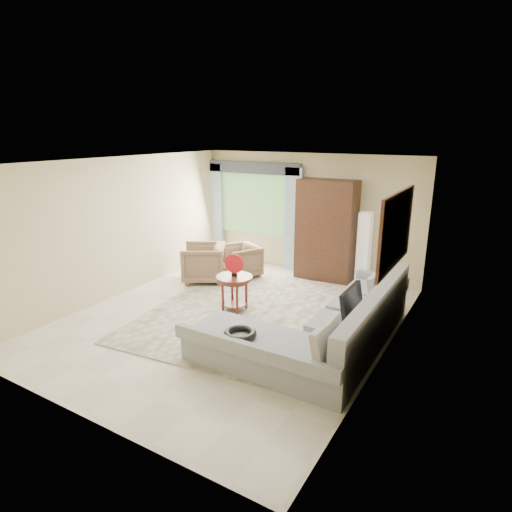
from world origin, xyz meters
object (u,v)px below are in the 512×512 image
Objects in this scene: armchair_left at (204,263)px; armoire at (326,230)px; potted_plant at (215,251)px; sectional_sofa at (329,332)px; floor_lamp at (364,249)px; armchair_right at (240,261)px; coffee_table at (235,293)px; tv_screen at (352,304)px.

armoire is at bearing 93.56° from armchair_left.
armoire is (2.75, 0.16, 0.79)m from potted_plant.
floor_lamp is at bearing 98.33° from sectional_sofa.
armchair_left is 1.13× the size of armchair_right.
armoire is (1.62, 0.82, 0.70)m from armchair_right.
potted_plant is 0.25× the size of armoire.
floor_lamp reaches higher than coffee_table.
sectional_sofa is 3.03m from floor_lamp.
coffee_table is at bearing -106.31° from armoire.
potted_plant is (-2.04, 2.25, -0.07)m from coffee_table.
tv_screen is 0.97× the size of armchair_right.
coffee_table is 2.93m from floor_lamp.
coffee_table is 1.71m from armchair_left.
armchair_left is 2.65m from armoire.
armoire reaches higher than coffee_table.
armchair_right reaches higher than potted_plant.
sectional_sofa is 4.00× the size of armchair_left.
sectional_sofa is 4.68× the size of tv_screen.
tv_screen is 0.85× the size of armchair_left.
coffee_table is (-2.21, 0.36, -0.39)m from tv_screen.
sectional_sofa reaches higher than armchair_left.
tv_screen reaches higher than sectional_sofa.
potted_plant is at bearing 148.44° from tv_screen.
sectional_sofa is 3.53m from armchair_right.
coffee_table is at bearing 24.65° from armchair_left.
armchair_left is at bearing -63.72° from potted_plant.
armchair_right is (-3.12, 1.95, -0.37)m from tv_screen.
floor_lamp is at bearing 86.52° from armchair_left.
sectional_sofa is 5.44× the size of coffee_table.
armchair_right is 1.46× the size of potted_plant.
coffee_table is 0.30× the size of armoire.
armoire reaches higher than sectional_sofa.
armoire is at bearing 73.69° from coffee_table.
floor_lamp is (3.55, 0.22, 0.49)m from potted_plant.
tv_screen reaches higher than potted_plant.
armchair_right is (-0.91, 1.60, 0.01)m from coffee_table.
tv_screen is at bearing -2.71° from armchair_right.
coffee_table is 2.62m from armoire.
coffee_table is at bearing -47.80° from potted_plant.
floor_lamp is (1.51, 2.48, 0.42)m from coffee_table.
floor_lamp is at bearing 49.37° from armchair_right.
armchair_left is (-3.62, 1.33, -0.33)m from tv_screen.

